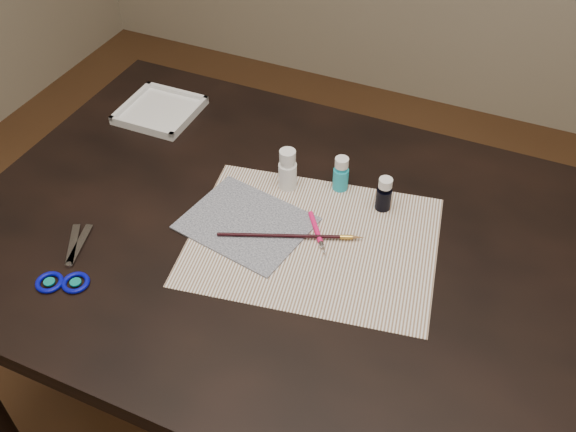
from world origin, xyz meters
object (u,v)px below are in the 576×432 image
at_px(paint_bottle_white, 288,169).
at_px(paint_bottle_navy, 384,194).
at_px(paper, 313,241).
at_px(palette_tray, 160,110).
at_px(paint_bottle_cyan, 341,174).
at_px(scissors, 67,258).
at_px(canvas, 246,223).

bearing_deg(paint_bottle_white, paint_bottle_navy, 4.85).
relative_size(paper, palette_tray, 2.74).
relative_size(paper, paint_bottle_navy, 6.16).
bearing_deg(paint_bottle_cyan, palette_tray, 170.62).
distance_m(scissors, palette_tray, 0.49).
bearing_deg(paint_bottle_navy, scissors, -142.83).
height_order(paint_bottle_cyan, palette_tray, paint_bottle_cyan).
height_order(canvas, paint_bottle_navy, paint_bottle_navy).
relative_size(paint_bottle_white, scissors, 0.48).
distance_m(paper, paint_bottle_cyan, 0.17).
height_order(canvas, paint_bottle_white, paint_bottle_white).
relative_size(paper, paint_bottle_cyan, 5.95).
xyz_separation_m(paint_bottle_white, paint_bottle_navy, (0.21, 0.02, -0.01)).
distance_m(canvas, paint_bottle_cyan, 0.23).
relative_size(paper, canvas, 2.00).
bearing_deg(paper, palette_tray, 153.61).
height_order(paper, canvas, canvas).
xyz_separation_m(paper, canvas, (-0.14, -0.01, 0.00)).
height_order(paint_bottle_navy, palette_tray, paint_bottle_navy).
relative_size(scissors, palette_tray, 1.13).
distance_m(paint_bottle_cyan, paint_bottle_navy, 0.10).
xyz_separation_m(canvas, palette_tray, (-0.37, 0.26, 0.01)).
bearing_deg(canvas, paper, 4.67).
bearing_deg(canvas, paint_bottle_cyan, 53.65).
distance_m(canvas, paint_bottle_navy, 0.28).
relative_size(paint_bottle_cyan, palette_tray, 0.46).
height_order(paper, scissors, scissors).
bearing_deg(scissors, paper, -89.98).
relative_size(paint_bottle_white, paint_bottle_navy, 1.23).
bearing_deg(paint_bottle_white, paper, -49.13).
xyz_separation_m(canvas, paint_bottle_navy, (0.23, 0.16, 0.04)).
xyz_separation_m(paint_bottle_navy, palette_tray, (-0.60, 0.11, -0.03)).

